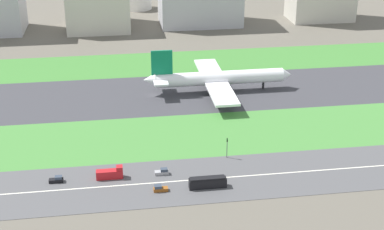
{
  "coord_description": "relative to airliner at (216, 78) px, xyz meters",
  "views": [
    {
      "loc": [
        -15.99,
        -224.33,
        91.09
      ],
      "look_at": [
        11.67,
        -36.5,
        6.0
      ],
      "focal_mm": 52.61,
      "sensor_mm": 36.0,
      "label": 1
    }
  ],
  "objects": [
    {
      "name": "traffic_light",
      "position": [
        -7.39,
        -60.01,
        -1.94
      ],
      "size": [
        0.36,
        0.5,
        7.2
      ],
      "color": "#4C4C51",
      "rests_on": "highway"
    },
    {
      "name": "grass_median_south",
      "position": [
        -27.5,
        -41.0,
        -6.18
      ],
      "size": [
        280.0,
        36.0,
        0.1
      ],
      "primitive_type": "cube",
      "color": "#427F38",
      "rests_on": "ground_plane"
    },
    {
      "name": "car_3",
      "position": [
        -30.11,
        -68.0,
        -5.31
      ],
      "size": [
        4.4,
        1.8,
        2.0
      ],
      "color": "#99999E",
      "rests_on": "highway"
    },
    {
      "name": "ground_plane",
      "position": [
        -27.5,
        -0.0,
        -6.23
      ],
      "size": [
        800.0,
        800.0,
        0.0
      ],
      "primitive_type": "plane",
      "color": "#5B564C"
    },
    {
      "name": "runway",
      "position": [
        -27.5,
        -0.0,
        -6.18
      ],
      "size": [
        280.0,
        46.0,
        0.1
      ],
      "primitive_type": "cube",
      "color": "#38383D",
      "rests_on": "ground_plane"
    },
    {
      "name": "fuel_tank_centre",
      "position": [
        -24.85,
        159.0,
        -0.05
      ],
      "size": [
        19.45,
        19.45,
        12.36
      ],
      "primitive_type": "cylinder",
      "color": "silver",
      "rests_on": "ground_plane"
    },
    {
      "name": "airliner",
      "position": [
        0.0,
        0.0,
        0.0
      ],
      "size": [
        65.0,
        56.0,
        19.7
      ],
      "color": "white",
      "rests_on": "runway"
    },
    {
      "name": "car_5",
      "position": [
        -63.2,
        -68.0,
        -5.31
      ],
      "size": [
        4.4,
        1.8,
        2.0
      ],
      "color": "black",
      "rests_on": "highway"
    },
    {
      "name": "highway",
      "position": [
        -27.5,
        -73.0,
        -6.18
      ],
      "size": [
        280.0,
        28.0,
        0.1
      ],
      "primitive_type": "cube",
      "color": "#4C4C4F",
      "rests_on": "ground_plane"
    },
    {
      "name": "grass_median_north",
      "position": [
        -27.5,
        41.0,
        -6.18
      ],
      "size": [
        280.0,
        36.0,
        0.1
      ],
      "primitive_type": "cube",
      "color": "#3D7A33",
      "rests_on": "ground_plane"
    },
    {
      "name": "fuel_tank_west",
      "position": [
        -54.39,
        159.0,
        0.78
      ],
      "size": [
        16.96,
        16.96,
        14.02
      ],
      "primitive_type": "cylinder",
      "color": "silver",
      "rests_on": "ground_plane"
    },
    {
      "name": "highway_centerline",
      "position": [
        -27.5,
        -73.0,
        -6.13
      ],
      "size": [
        266.0,
        0.5,
        0.01
      ],
      "primitive_type": "cube",
      "color": "silver",
      "rests_on": "highway"
    },
    {
      "name": "truck_0",
      "position": [
        -46.52,
        -68.0,
        -4.56
      ],
      "size": [
        8.4,
        2.5,
        4.0
      ],
      "color": "#B2191E",
      "rests_on": "highway"
    },
    {
      "name": "bus_0",
      "position": [
        -17.1,
        -78.0,
        -4.41
      ],
      "size": [
        11.6,
        2.5,
        3.5
      ],
      "rotation": [
        0.0,
        0.0,
        3.14
      ],
      "color": "black",
      "rests_on": "highway"
    },
    {
      "name": "car_1",
      "position": [
        -31.78,
        -78.0,
        -5.31
      ],
      "size": [
        4.4,
        1.8,
        2.0
      ],
      "rotation": [
        0.0,
        0.0,
        3.14
      ],
      "color": "brown",
      "rests_on": "highway"
    },
    {
      "name": "hangar_building",
      "position": [
        -50.6,
        114.0,
        9.58
      ],
      "size": [
        36.59,
        39.14,
        31.63
      ],
      "primitive_type": "cube",
      "color": "beige",
      "rests_on": "ground_plane"
    }
  ]
}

